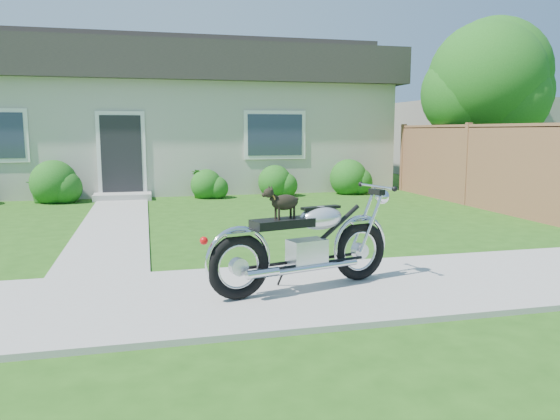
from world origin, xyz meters
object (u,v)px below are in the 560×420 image
object	(u,v)px
tree_near	(492,85)
motorcycle_with_dog	(307,243)
house	(174,116)
potted_plant_left	(40,186)
potted_plant_right	(200,184)
fence	(467,165)
tree_far	(499,79)

from	to	relation	value
tree_near	motorcycle_with_dog	distance (m)	10.07
house	tree_near	xyz separation A→B (m)	(7.65, -5.07, 0.70)
house	potted_plant_left	world-z (taller)	house
potted_plant_right	motorcycle_with_dog	size ratio (longest dim) A/B	0.34
tree_near	fence	bearing A→B (deg)	-139.06
house	tree_near	bearing A→B (deg)	-33.53
tree_near	potted_plant_left	size ratio (longest dim) A/B	5.68
house	fence	distance (m)	8.96
tree_far	house	bearing A→B (deg)	163.05
potted_plant_left	potted_plant_right	bearing A→B (deg)	0.00
house	tree_near	size ratio (longest dim) A/B	2.83
tree_near	tree_far	xyz separation A→B (m)	(1.74, 2.21, 0.39)
fence	potted_plant_left	bearing A→B (deg)	163.88
tree_near	potted_plant_right	xyz separation A→B (m)	(-7.22, 1.63, -2.48)
fence	motorcycle_with_dog	world-z (taller)	fence
tree_far	fence	bearing A→B (deg)	-132.46
fence	potted_plant_right	world-z (taller)	fence
fence	motorcycle_with_dog	distance (m)	8.02
house	potted_plant_left	size ratio (longest dim) A/B	16.07
tree_near	potted_plant_left	xyz separation A→B (m)	(-11.04, 1.63, -2.46)
potted_plant_left	motorcycle_with_dog	world-z (taller)	motorcycle_with_dog
fence	tree_far	bearing A→B (deg)	47.54
potted_plant_right	motorcycle_with_dog	distance (m)	8.57
house	potted_plant_left	distance (m)	5.14
potted_plant_left	tree_near	bearing A→B (deg)	-8.38
house	potted_plant_right	size ratio (longest dim) A/B	16.96
tree_far	potted_plant_left	bearing A→B (deg)	-177.39
potted_plant_left	potted_plant_right	world-z (taller)	potted_plant_left
potted_plant_left	motorcycle_with_dog	size ratio (longest dim) A/B	0.36
potted_plant_right	tree_far	bearing A→B (deg)	3.71
tree_far	tree_near	bearing A→B (deg)	-128.27
tree_far	motorcycle_with_dog	bearing A→B (deg)	-133.47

